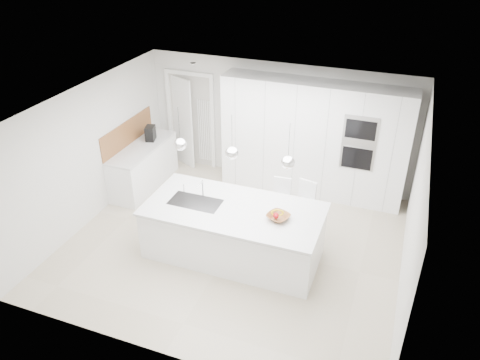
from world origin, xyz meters
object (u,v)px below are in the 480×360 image
at_px(bar_stool_left, 279,206).
at_px(fruit_bowl, 278,217).
at_px(espresso_machine, 150,133).
at_px(island_base, 233,234).
at_px(bar_stool_right, 304,210).

bearing_deg(bar_stool_left, fruit_bowl, -79.88).
xyz_separation_m(espresso_machine, bar_stool_left, (3.03, -0.86, -0.55)).
bearing_deg(fruit_bowl, island_base, -179.85).
bearing_deg(bar_stool_left, bar_stool_right, -6.17).
bearing_deg(bar_stool_right, espresso_machine, 178.09).
relative_size(island_base, bar_stool_left, 2.85).
relative_size(fruit_bowl, bar_stool_right, 0.33).
xyz_separation_m(bar_stool_left, bar_stool_right, (0.45, -0.02, 0.02)).
bearing_deg(bar_stool_right, island_base, -122.09).
xyz_separation_m(fruit_bowl, bar_stool_right, (0.20, 0.97, -0.43)).
height_order(fruit_bowl, bar_stool_left, bar_stool_left).
height_order(fruit_bowl, espresso_machine, espresso_machine).
height_order(fruit_bowl, bar_stool_right, bar_stool_right).
xyz_separation_m(fruit_bowl, espresso_machine, (-3.28, 1.85, 0.10)).
bearing_deg(espresso_machine, bar_stool_left, -32.99).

